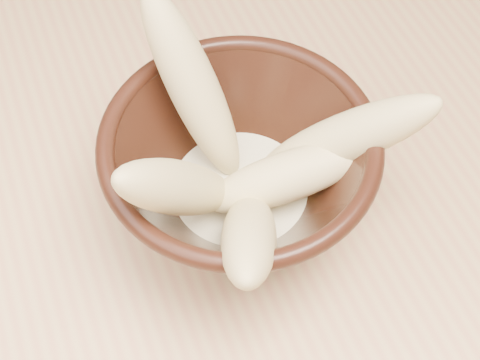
% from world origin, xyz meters
% --- Properties ---
extents(table, '(1.20, 0.80, 0.75)m').
position_xyz_m(table, '(0.00, 0.00, 0.67)').
color(table, tan).
rests_on(table, ground).
extents(bowl, '(0.19, 0.19, 0.10)m').
position_xyz_m(bowl, '(0.15, 0.02, 0.81)').
color(bowl, black).
rests_on(bowl, table).
extents(milk_puddle, '(0.11, 0.11, 0.01)m').
position_xyz_m(milk_puddle, '(0.15, 0.02, 0.78)').
color(milk_puddle, beige).
rests_on(milk_puddle, bowl).
extents(banana_upright, '(0.07, 0.12, 0.15)m').
position_xyz_m(banana_upright, '(0.14, 0.07, 0.85)').
color(banana_upright, '#D4C07D').
rests_on(banana_upright, bowl).
extents(banana_left, '(0.12, 0.08, 0.14)m').
position_xyz_m(banana_left, '(0.11, -0.00, 0.85)').
color(banana_left, '#D4C07D').
rests_on(banana_left, bowl).
extents(banana_right, '(0.13, 0.09, 0.12)m').
position_xyz_m(banana_right, '(0.22, 0.00, 0.84)').
color(banana_right, '#D4C07D').
rests_on(banana_right, bowl).
extents(banana_across, '(0.13, 0.05, 0.06)m').
position_xyz_m(banana_across, '(0.18, -0.00, 0.82)').
color(banana_across, '#D4C07D').
rests_on(banana_across, bowl).
extents(banana_front, '(0.08, 0.13, 0.11)m').
position_xyz_m(banana_front, '(0.14, -0.04, 0.83)').
color(banana_front, '#D4C07D').
rests_on(banana_front, bowl).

